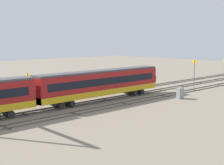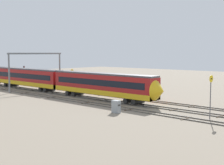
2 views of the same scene
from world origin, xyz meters
name	(u,v)px [view 2 (image 2 of 2)]	position (x,y,z in m)	size (l,w,h in m)	color
ground_plane	(105,100)	(0.00, 0.00, 0.00)	(199.62, 199.62, 0.00)	gray
track_near_foreground	(87,103)	(0.00, -4.55, 0.07)	(183.62, 2.40, 0.16)	#59544C
track_with_train	(105,100)	(0.00, 0.00, 0.07)	(183.62, 2.40, 0.16)	#59544C
track_middle	(121,97)	(0.00, 4.55, 0.07)	(183.62, 2.40, 0.16)	#59544C
train	(3,76)	(-37.41, 0.00, 2.66)	(100.00, 3.24, 4.80)	maroon
overhead_gantry	(36,63)	(-21.93, -0.04, 6.23)	(0.40, 14.13, 8.66)	slate
speed_sign_mid_trackside	(14,72)	(-42.42, 6.20, 3.14)	(0.14, 1.10, 4.61)	#4C4C51
speed_sign_far_trackside	(72,78)	(-12.43, 2.65, 3.27)	(0.14, 0.84, 5.15)	#4C4C51
speed_sign_distant_end	(211,91)	(21.84, -2.85, 3.75)	(0.14, 0.95, 5.80)	#4C4C51
signal_light_trackside_departure	(24,72)	(-37.79, 6.56, 3.24)	(0.31, 0.32, 4.98)	#4C4C51
relay_cabinet	(116,107)	(9.83, -7.78, 0.91)	(1.20, 0.74, 1.81)	gray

